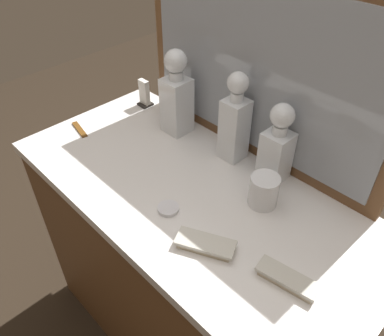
{
  "coord_description": "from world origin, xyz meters",
  "views": [
    {
      "loc": [
        0.63,
        -0.61,
        1.71
      ],
      "look_at": [
        0.0,
        0.0,
        0.98
      ],
      "focal_mm": 35.88,
      "sensor_mm": 36.0,
      "label": 1
    }
  ],
  "objects_px": {
    "crystal_decanter_rear": "(177,100)",
    "silver_brush_right": "(287,279)",
    "crystal_decanter_front": "(276,150)",
    "tortoiseshell_comb": "(80,129)",
    "napkin_holder": "(145,95)",
    "crystal_decanter_center": "(235,125)",
    "silver_brush_rear": "(205,244)",
    "porcelain_dish": "(168,209)",
    "crystal_tumbler_rear": "(264,192)"
  },
  "relations": [
    {
      "from": "crystal_decanter_front",
      "to": "napkin_holder",
      "type": "relative_size",
      "value": 2.41
    },
    {
      "from": "silver_brush_right",
      "to": "tortoiseshell_comb",
      "type": "distance_m",
      "value": 0.92
    },
    {
      "from": "crystal_decanter_front",
      "to": "tortoiseshell_comb",
      "type": "distance_m",
      "value": 0.73
    },
    {
      "from": "crystal_decanter_center",
      "to": "crystal_decanter_front",
      "type": "bearing_deg",
      "value": 3.54
    },
    {
      "from": "crystal_decanter_center",
      "to": "crystal_decanter_rear",
      "type": "height_order",
      "value": "crystal_decanter_rear"
    },
    {
      "from": "silver_brush_rear",
      "to": "tortoiseshell_comb",
      "type": "xyz_separation_m",
      "value": [
        -0.71,
        0.06,
        -0.01
      ]
    },
    {
      "from": "crystal_decanter_rear",
      "to": "napkin_holder",
      "type": "bearing_deg",
      "value": 172.76
    },
    {
      "from": "napkin_holder",
      "to": "crystal_decanter_center",
      "type": "bearing_deg",
      "value": -0.34
    },
    {
      "from": "silver_brush_rear",
      "to": "silver_brush_right",
      "type": "distance_m",
      "value": 0.22
    },
    {
      "from": "crystal_decanter_center",
      "to": "tortoiseshell_comb",
      "type": "height_order",
      "value": "crystal_decanter_center"
    },
    {
      "from": "crystal_decanter_rear",
      "to": "silver_brush_right",
      "type": "height_order",
      "value": "crystal_decanter_rear"
    },
    {
      "from": "silver_brush_rear",
      "to": "silver_brush_right",
      "type": "height_order",
      "value": "same"
    },
    {
      "from": "porcelain_dish",
      "to": "napkin_holder",
      "type": "height_order",
      "value": "napkin_holder"
    },
    {
      "from": "silver_brush_right",
      "to": "crystal_tumbler_rear",
      "type": "bearing_deg",
      "value": 140.33
    },
    {
      "from": "crystal_decanter_front",
      "to": "crystal_tumbler_rear",
      "type": "height_order",
      "value": "crystal_decanter_front"
    },
    {
      "from": "crystal_decanter_center",
      "to": "silver_brush_right",
      "type": "bearing_deg",
      "value": -33.75
    },
    {
      "from": "napkin_holder",
      "to": "crystal_decanter_front",
      "type": "bearing_deg",
      "value": 0.64
    },
    {
      "from": "crystal_decanter_rear",
      "to": "porcelain_dish",
      "type": "bearing_deg",
      "value": -46.37
    },
    {
      "from": "crystal_decanter_center",
      "to": "napkin_holder",
      "type": "height_order",
      "value": "crystal_decanter_center"
    },
    {
      "from": "crystal_decanter_front",
      "to": "silver_brush_right",
      "type": "bearing_deg",
      "value": -48.16
    },
    {
      "from": "tortoiseshell_comb",
      "to": "silver_brush_rear",
      "type": "bearing_deg",
      "value": -4.65
    },
    {
      "from": "silver_brush_right",
      "to": "napkin_holder",
      "type": "relative_size",
      "value": 1.45
    },
    {
      "from": "crystal_decanter_front",
      "to": "crystal_tumbler_rear",
      "type": "xyz_separation_m",
      "value": [
        0.05,
        -0.12,
        -0.06
      ]
    },
    {
      "from": "crystal_tumbler_rear",
      "to": "silver_brush_rear",
      "type": "distance_m",
      "value": 0.24
    },
    {
      "from": "silver_brush_rear",
      "to": "crystal_decanter_front",
      "type": "bearing_deg",
      "value": 97.8
    },
    {
      "from": "silver_brush_right",
      "to": "napkin_holder",
      "type": "height_order",
      "value": "napkin_holder"
    },
    {
      "from": "crystal_tumbler_rear",
      "to": "porcelain_dish",
      "type": "height_order",
      "value": "crystal_tumbler_rear"
    },
    {
      "from": "silver_brush_right",
      "to": "tortoiseshell_comb",
      "type": "bearing_deg",
      "value": -179.53
    },
    {
      "from": "crystal_decanter_rear",
      "to": "porcelain_dish",
      "type": "xyz_separation_m",
      "value": [
        0.29,
        -0.3,
        -0.12
      ]
    },
    {
      "from": "crystal_decanter_front",
      "to": "crystal_decanter_center",
      "type": "height_order",
      "value": "crystal_decanter_center"
    },
    {
      "from": "crystal_decanter_center",
      "to": "porcelain_dish",
      "type": "relative_size",
      "value": 4.94
    },
    {
      "from": "crystal_decanter_rear",
      "to": "silver_brush_rear",
      "type": "height_order",
      "value": "crystal_decanter_rear"
    },
    {
      "from": "silver_brush_right",
      "to": "tortoiseshell_comb",
      "type": "xyz_separation_m",
      "value": [
        -0.92,
        -0.01,
        -0.01
      ]
    },
    {
      "from": "crystal_decanter_front",
      "to": "napkin_holder",
      "type": "distance_m",
      "value": 0.64
    },
    {
      "from": "silver_brush_right",
      "to": "crystal_decanter_rear",
      "type": "bearing_deg",
      "value": 159.07
    },
    {
      "from": "crystal_decanter_rear",
      "to": "crystal_decanter_center",
      "type": "bearing_deg",
      "value": 5.98
    },
    {
      "from": "crystal_decanter_front",
      "to": "silver_brush_rear",
      "type": "relative_size",
      "value": 1.58
    },
    {
      "from": "crystal_decanter_rear",
      "to": "silver_brush_right",
      "type": "relative_size",
      "value": 1.95
    },
    {
      "from": "crystal_decanter_front",
      "to": "crystal_tumbler_rear",
      "type": "distance_m",
      "value": 0.14
    },
    {
      "from": "silver_brush_rear",
      "to": "porcelain_dish",
      "type": "distance_m",
      "value": 0.17
    },
    {
      "from": "porcelain_dish",
      "to": "crystal_decanter_front",
      "type": "bearing_deg",
      "value": 70.18
    },
    {
      "from": "crystal_decanter_front",
      "to": "silver_brush_rear",
      "type": "bearing_deg",
      "value": -82.2
    },
    {
      "from": "crystal_decanter_rear",
      "to": "silver_brush_right",
      "type": "bearing_deg",
      "value": -20.93
    },
    {
      "from": "crystal_decanter_rear",
      "to": "tortoiseshell_comb",
      "type": "bearing_deg",
      "value": -134.06
    },
    {
      "from": "crystal_tumbler_rear",
      "to": "silver_brush_right",
      "type": "bearing_deg",
      "value": -39.67
    },
    {
      "from": "tortoiseshell_comb",
      "to": "napkin_holder",
      "type": "xyz_separation_m",
      "value": [
        0.03,
        0.29,
        0.04
      ]
    },
    {
      "from": "crystal_decanter_rear",
      "to": "napkin_holder",
      "type": "height_order",
      "value": "crystal_decanter_rear"
    },
    {
      "from": "crystal_decanter_rear",
      "to": "tortoiseshell_comb",
      "type": "relative_size",
      "value": 2.72
    },
    {
      "from": "crystal_tumbler_rear",
      "to": "tortoiseshell_comb",
      "type": "xyz_separation_m",
      "value": [
        -0.71,
        -0.18,
        -0.04
      ]
    },
    {
      "from": "porcelain_dish",
      "to": "napkin_holder",
      "type": "distance_m",
      "value": 0.61
    }
  ]
}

